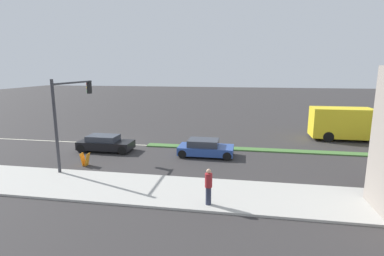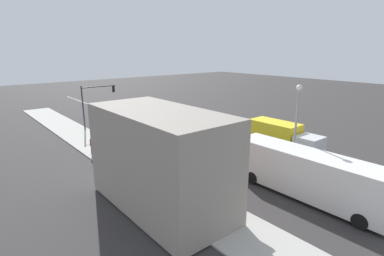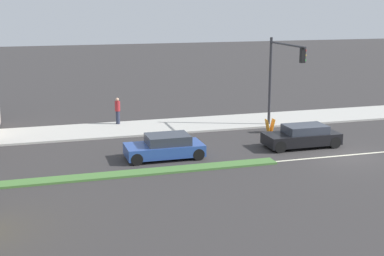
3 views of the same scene
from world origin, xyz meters
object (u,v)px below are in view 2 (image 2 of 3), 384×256
(coupe_blue, at_px, (156,132))
(city_bus, at_px, (307,174))
(warning_aframe_sign, at_px, (100,126))
(traffic_signal_main, at_px, (94,99))
(street_lamp, at_px, (296,120))
(delivery_truck, at_px, (282,137))
(van_white, at_px, (381,188))
(suv_black, at_px, (125,120))
(pedestrian, at_px, (92,145))

(coupe_blue, bearing_deg, city_bus, 90.00)
(city_bus, bearing_deg, warning_aframe_sign, -82.27)
(traffic_signal_main, relative_size, street_lamp, 0.76)
(warning_aframe_sign, xyz_separation_m, delivery_truck, (-10.81, 19.71, 1.04))
(van_white, bearing_deg, delivery_truck, -105.43)
(street_lamp, relative_size, van_white, 1.71)
(street_lamp, distance_m, coupe_blue, 17.23)
(traffic_signal_main, bearing_deg, delivery_truck, 118.57)
(suv_black, bearing_deg, delivery_truck, 109.78)
(coupe_blue, bearing_deg, traffic_signal_main, -64.54)
(traffic_signal_main, distance_m, suv_black, 5.14)
(traffic_signal_main, relative_size, warning_aframe_sign, 6.69)
(street_lamp, height_order, coupe_blue, street_lamp)
(city_bus, height_order, coupe_blue, city_bus)
(pedestrian, bearing_deg, coupe_blue, -171.53)
(traffic_signal_main, height_order, pedestrian, traffic_signal_main)
(traffic_signal_main, relative_size, city_bus, 0.51)
(coupe_blue, bearing_deg, warning_aframe_sign, -64.37)
(street_lamp, distance_m, suv_black, 24.86)
(delivery_truck, xyz_separation_m, city_bus, (7.20, 6.86, 0.28))
(traffic_signal_main, xyz_separation_m, street_lamp, (-6.12, 24.81, 0.88))
(traffic_signal_main, xyz_separation_m, pedestrian, (4.22, 9.45, -2.87))
(traffic_signal_main, distance_m, street_lamp, 25.57)
(city_bus, height_order, suv_black, city_bus)
(street_lamp, xyz_separation_m, pedestrian, (10.35, -15.36, -3.75))
(delivery_truck, relative_size, coupe_blue, 1.88)
(city_bus, relative_size, coupe_blue, 2.76)
(street_lamp, xyz_separation_m, van_white, (-2.20, 5.76, -4.21))
(traffic_signal_main, distance_m, city_bus, 27.65)
(suv_black, bearing_deg, traffic_signal_main, -5.91)
(traffic_signal_main, distance_m, pedestrian, 10.75)
(warning_aframe_sign, bearing_deg, delivery_truck, 118.74)
(van_white, bearing_deg, street_lamp, -69.10)
(city_bus, bearing_deg, pedestrian, -65.44)
(warning_aframe_sign, bearing_deg, suv_black, -175.01)
(street_lamp, bearing_deg, delivery_truck, -138.74)
(warning_aframe_sign, relative_size, van_white, 0.19)
(pedestrian, height_order, warning_aframe_sign, pedestrian)
(traffic_signal_main, relative_size, pedestrian, 3.25)
(van_white, bearing_deg, city_bus, -36.81)
(warning_aframe_sign, bearing_deg, street_lamp, 103.55)
(suv_black, bearing_deg, street_lamp, 95.15)
(traffic_signal_main, xyz_separation_m, warning_aframe_sign, (-0.32, 0.72, -3.47))
(street_lamp, height_order, pedestrian, street_lamp)
(street_lamp, bearing_deg, city_bus, 48.29)
(traffic_signal_main, height_order, delivery_truck, traffic_signal_main)
(traffic_signal_main, relative_size, coupe_blue, 1.41)
(warning_aframe_sign, height_order, suv_black, suv_black)
(warning_aframe_sign, bearing_deg, pedestrian, 62.53)
(van_white, bearing_deg, coupe_blue, -78.85)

